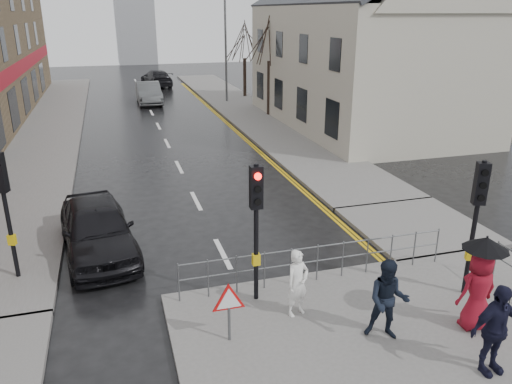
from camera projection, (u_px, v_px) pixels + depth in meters
ground at (250, 309)px, 11.91m from camera, size 120.00×120.00×0.00m
near_pavement at (451, 379)px, 9.53m from camera, size 10.00×9.00×0.14m
left_pavement at (49, 125)px, 30.91m from camera, size 4.00×44.00×0.14m
right_pavement at (243, 108)px, 36.16m from camera, size 4.00×40.00×0.14m
pavement_bridge_right at (416, 226)px, 16.32m from camera, size 4.00×4.20×0.14m
building_right_cream at (362, 45)px, 29.69m from camera, size 9.00×16.40×10.10m
traffic_signal_near_left at (256, 209)px, 11.30m from camera, size 0.28×0.27×3.40m
traffic_signal_near_right at (478, 205)px, 11.55m from camera, size 0.34×0.33×3.40m
traffic_signal_far_left at (3, 193)px, 12.33m from camera, size 0.34×0.33×3.40m
guard_railing_front at (318, 255)px, 12.68m from camera, size 7.14×0.04×1.00m
warning_sign at (229, 303)px, 10.26m from camera, size 0.80×0.07×1.35m
street_lamp at (223, 40)px, 37.10m from camera, size 1.83×0.25×8.00m
tree_near at (269, 37)px, 31.99m from camera, size 2.40×2.40×6.58m
tree_far at (244, 42)px, 39.58m from camera, size 2.40×2.40×5.64m
pedestrian_a at (298, 283)px, 11.21m from camera, size 0.67×0.55×1.59m
pedestrian_b at (388, 300)px, 10.37m from camera, size 1.09×1.01×1.79m
pedestrian_with_umbrella at (480, 281)px, 10.61m from camera, size 0.96×0.96×2.17m
pedestrian_d at (495, 330)px, 9.34m from camera, size 1.12×0.52×1.87m
car_parked at (97, 229)px, 14.33m from camera, size 2.49×4.96×1.62m
car_mid at (149, 93)px, 38.07m from camera, size 1.74×4.92×1.62m
car_far at (157, 78)px, 46.85m from camera, size 2.81×5.45×1.51m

